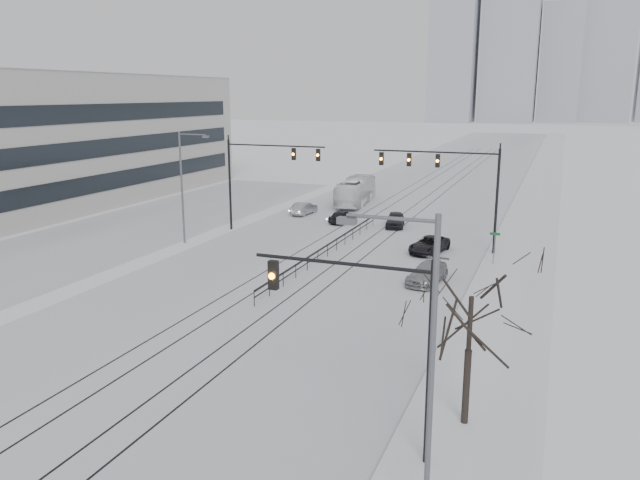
{
  "coord_description": "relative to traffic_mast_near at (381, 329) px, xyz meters",
  "views": [
    {
      "loc": [
        15.74,
        -12.22,
        11.91
      ],
      "look_at": [
        2.39,
        22.26,
        3.2
      ],
      "focal_mm": 35.0,
      "sensor_mm": 36.0,
      "label": 1
    }
  ],
  "objects": [
    {
      "name": "curb",
      "position": [
        0.26,
        54.0,
        -4.5
      ],
      "size": [
        0.1,
        260.0,
        0.12
      ],
      "primitive_type": "cube",
      "color": "gray",
      "rests_on": "ground"
    },
    {
      "name": "traffic_mast_nw",
      "position": [
        -19.31,
        30.0,
        1.01
      ],
      "size": [
        9.1,
        0.37,
        8.0
      ],
      "color": "black",
      "rests_on": "ground"
    },
    {
      "name": "road",
      "position": [
        -10.79,
        54.0,
        -4.55
      ],
      "size": [
        22.0,
        260.0,
        0.02
      ],
      "primitive_type": "cube",
      "color": "silver",
      "rests_on": "ground"
    },
    {
      "name": "street_light_east",
      "position": [
        1.91,
        -3.0,
        0.65
      ],
      "size": [
        2.73,
        0.25,
        9.0
      ],
      "color": "#595B60",
      "rests_on": "ground"
    },
    {
      "name": "sedan_nb_right",
      "position": [
        -2.51,
        20.19,
        -3.93
      ],
      "size": [
        2.35,
        4.54,
        1.26
      ],
      "primitive_type": "imported",
      "rotation": [
        0.0,
        0.0,
        -0.14
      ],
      "color": "gray",
      "rests_on": "ground"
    },
    {
      "name": "sedan_sb_inner",
      "position": [
        -13.9,
        36.26,
        -3.95
      ],
      "size": [
        1.87,
        3.74,
        1.23
      ],
      "primitive_type": "imported",
      "rotation": [
        0.0,
        0.0,
        3.02
      ],
      "color": "black",
      "rests_on": "ground"
    },
    {
      "name": "median_fence",
      "position": [
        -10.79,
        24.0,
        -4.04
      ],
      "size": [
        0.06,
        24.0,
        1.0
      ],
      "color": "black",
      "rests_on": "ground"
    },
    {
      "name": "sidewalk_east",
      "position": [
        2.71,
        54.0,
        -4.48
      ],
      "size": [
        5.0,
        260.0,
        0.16
      ],
      "primitive_type": "cube",
      "color": "silver",
      "rests_on": "ground"
    },
    {
      "name": "street_sign",
      "position": [
        1.01,
        26.0,
        -2.96
      ],
      "size": [
        0.7,
        0.06,
        2.4
      ],
      "color": "#595B60",
      "rests_on": "ground"
    },
    {
      "name": "sedan_nb_far",
      "position": [
        -8.79,
        36.29,
        -3.89
      ],
      "size": [
        2.32,
        4.19,
        1.35
      ],
      "primitive_type": "imported",
      "rotation": [
        0.0,
        0.0,
        0.19
      ],
      "color": "black",
      "rests_on": "ground"
    },
    {
      "name": "traffic_mast_ne",
      "position": [
        -2.64,
        29.0,
        1.2
      ],
      "size": [
        9.6,
        0.37,
        8.0
      ],
      "color": "black",
      "rests_on": "ground"
    },
    {
      "name": "tram_rails",
      "position": [
        -10.79,
        34.0,
        -4.54
      ],
      "size": [
        5.3,
        180.0,
        0.01
      ],
      "color": "black",
      "rests_on": "ground"
    },
    {
      "name": "bare_tree",
      "position": [
        2.41,
        3.0,
        -0.07
      ],
      "size": [
        4.4,
        4.4,
        6.1
      ],
      "color": "black",
      "rests_on": "ground"
    },
    {
      "name": "parking_strip",
      "position": [
        -30.79,
        29.0,
        -4.55
      ],
      "size": [
        14.0,
        60.0,
        0.03
      ],
      "primitive_type": "cube",
      "color": "silver",
      "rests_on": "ground"
    },
    {
      "name": "street_light_west",
      "position": [
        -22.99,
        24.0,
        0.65
      ],
      "size": [
        2.73,
        0.25,
        9.0
      ],
      "color": "#595B60",
      "rests_on": "ground"
    },
    {
      "name": "traffic_mast_near",
      "position": [
        0.0,
        0.0,
        0.0
      ],
      "size": [
        6.1,
        0.37,
        7.0
      ],
      "color": "black",
      "rests_on": "ground"
    },
    {
      "name": "box_truck",
      "position": [
        -15.84,
        46.31,
        -3.12
      ],
      "size": [
        3.36,
        10.52,
        2.88
      ],
      "primitive_type": "imported",
      "rotation": [
        0.0,
        0.0,
        3.23
      ],
      "color": "white",
      "rests_on": "ground"
    },
    {
      "name": "sedan_sb_outer",
      "position": [
        -18.87,
        38.79,
        -3.94
      ],
      "size": [
        1.62,
        3.88,
        1.25
      ],
      "primitive_type": "imported",
      "rotation": [
        0.0,
        0.0,
        3.06
      ],
      "color": "gray",
      "rests_on": "ground"
    },
    {
      "name": "sedan_nb_front",
      "position": [
        -3.97,
        27.98,
        -3.95
      ],
      "size": [
        2.8,
        4.73,
        1.23
      ],
      "primitive_type": "imported",
      "rotation": [
        0.0,
        0.0,
        -0.18
      ],
      "color": "black",
      "rests_on": "ground"
    },
    {
      "name": "skyline",
      "position": [
        -5.77,
        267.63,
        26.08
      ],
      "size": [
        96.0,
        48.0,
        72.0
      ],
      "color": "#969AA5",
      "rests_on": "ground"
    }
  ]
}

